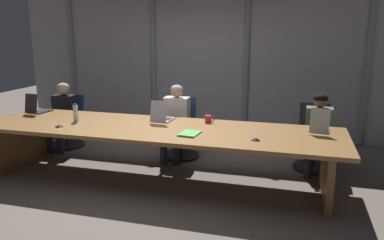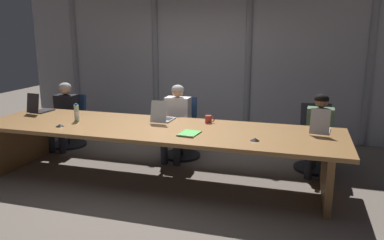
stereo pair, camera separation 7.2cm
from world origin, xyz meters
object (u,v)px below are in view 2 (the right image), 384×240
Objects in this scene: laptop_left_mid at (163,117)px; laptop_center at (320,128)px; person_left_mid at (176,118)px; water_bottle_primary at (77,113)px; coffee_mug_near at (209,119)px; conference_mic_middle at (255,139)px; office_chair_left_mid at (182,135)px; office_chair_center at (315,146)px; person_center at (319,129)px; spiral_notepad at (189,134)px; office_chair_left_end at (70,127)px; conference_mic_left_side at (60,125)px; laptop_left_end at (40,108)px; person_left_end at (64,111)px.

laptop_left_mid is 0.92× the size of laptop_center.
person_left_mid is 1.50m from water_bottle_primary.
conference_mic_middle is at bearing -44.22° from coffee_mug_near.
laptop_center reaches higher than coffee_mug_near.
conference_mic_middle is (1.33, -1.33, 0.42)m from office_chair_left_mid.
office_chair_center is at bearing 61.38° from conference_mic_middle.
coffee_mug_near reaches higher than conference_mic_middle.
laptop_center is 0.38× the size of person_left_mid.
person_center reaches higher than office_chair_center.
office_chair_center is 2.89× the size of spiral_notepad.
water_bottle_primary is at bearing 107.33° from laptop_left_mid.
person_left_mid reaches higher than laptop_center.
conference_mic_middle is at bearing -6.31° from water_bottle_primary.
person_left_mid is at bearing 139.25° from conference_mic_middle.
office_chair_left_mid is at bearing 117.92° from spiral_notepad.
office_chair_left_mid is (0.05, 0.73, -0.46)m from laptop_left_mid.
laptop_center reaches higher than office_chair_left_mid.
office_chair_left_mid is 0.99× the size of office_chair_center.
conference_mic_middle is (-0.76, -1.18, 0.12)m from person_center.
conference_mic_left_side is (0.82, -1.40, 0.43)m from office_chair_left_end.
laptop_left_end is at bearing -80.25° from office_chair_left_mid.
laptop_center is 0.59m from person_center.
coffee_mug_near is (0.64, 0.11, -0.01)m from laptop_left_mid.
laptop_center is 3.31m from water_bottle_primary.
coffee_mug_near is (1.82, 0.43, -0.06)m from water_bottle_primary.
person_left_mid reaches higher than laptop_left_end.
laptop_left_mid reaches higher than water_bottle_primary.
person_left_mid is 1.04× the size of person_center.
water_bottle_primary is at bearing 178.81° from spiral_notepad.
office_chair_left_mid is at bearing 163.99° from person_left_mid.
spiral_notepad is at bearing -96.09° from laptop_left_end.
person_left_mid is at bearing 81.35° from laptop_center.
person_center reaches higher than spiral_notepad.
person_left_mid is at bearing -68.72° from laptop_left_end.
water_bottle_primary is at bearing -104.72° from laptop_left_end.
office_chair_left_end is 8.11× the size of conference_mic_left_side.
office_chair_center is 3.78× the size of water_bottle_primary.
conference_mic_middle is (-0.73, -1.34, 0.41)m from office_chair_center.
water_bottle_primary is 1.79× the size of coffee_mug_near.
laptop_center is 3.20× the size of coffee_mug_near.
office_chair_left_mid is 2.86× the size of spiral_notepad.
laptop_left_end reaches higher than laptop_left_mid.
conference_mic_middle is at bearing 67.20° from person_left_end.
office_chair_left_mid is 1.93m from conference_mic_left_side.
laptop_left_end is 3.59× the size of conference_mic_middle.
laptop_left_mid is 2.21m from office_chair_left_end.
conference_mic_left_side is 0.34× the size of spiral_notepad.
coffee_mug_near is at bearing 89.08° from spiral_notepad.
coffee_mug_near is (2.67, -0.62, 0.46)m from office_chair_left_end.
office_chair_center reaches higher than office_chair_left_end.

